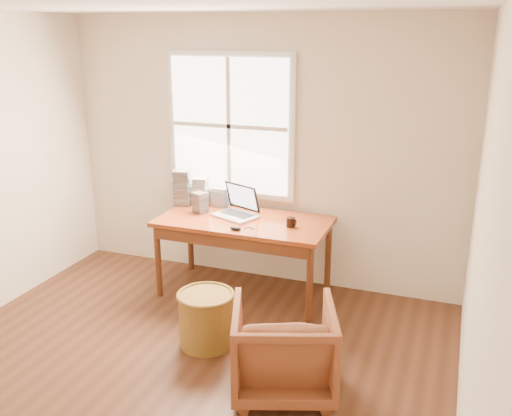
{
  "coord_description": "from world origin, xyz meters",
  "views": [
    {
      "loc": [
        1.85,
        -2.89,
        2.46
      ],
      "look_at": [
        0.18,
        1.65,
        0.93
      ],
      "focal_mm": 40.0,
      "sensor_mm": 36.0,
      "label": 1
    }
  ],
  "objects_px": {
    "desk": "(244,222)",
    "coffee_mug": "(291,222)",
    "armchair": "(284,348)",
    "laptop": "(235,201)",
    "cd_stack_a": "(201,191)",
    "wicker_stool": "(206,319)"
  },
  "relations": [
    {
      "from": "armchair",
      "to": "cd_stack_a",
      "type": "height_order",
      "value": "cd_stack_a"
    },
    {
      "from": "desk",
      "to": "cd_stack_a",
      "type": "distance_m",
      "value": 0.67
    },
    {
      "from": "laptop",
      "to": "coffee_mug",
      "type": "height_order",
      "value": "laptop"
    },
    {
      "from": "desk",
      "to": "cd_stack_a",
      "type": "bearing_deg",
      "value": 153.3
    },
    {
      "from": "laptop",
      "to": "coffee_mug",
      "type": "distance_m",
      "value": 0.59
    },
    {
      "from": "desk",
      "to": "armchair",
      "type": "height_order",
      "value": "desk"
    },
    {
      "from": "armchair",
      "to": "coffee_mug",
      "type": "height_order",
      "value": "coffee_mug"
    },
    {
      "from": "cd_stack_a",
      "to": "desk",
      "type": "bearing_deg",
      "value": -26.7
    },
    {
      "from": "desk",
      "to": "armchair",
      "type": "xyz_separation_m",
      "value": [
        0.83,
        -1.35,
        -0.4
      ]
    },
    {
      "from": "desk",
      "to": "cd_stack_a",
      "type": "xyz_separation_m",
      "value": [
        -0.58,
        0.29,
        0.16
      ]
    },
    {
      "from": "wicker_stool",
      "to": "cd_stack_a",
      "type": "relative_size",
      "value": 1.58
    },
    {
      "from": "coffee_mug",
      "to": "cd_stack_a",
      "type": "height_order",
      "value": "cd_stack_a"
    },
    {
      "from": "desk",
      "to": "laptop",
      "type": "height_order",
      "value": "laptop"
    },
    {
      "from": "laptop",
      "to": "cd_stack_a",
      "type": "xyz_separation_m",
      "value": [
        -0.48,
        0.25,
        -0.02
      ]
    },
    {
      "from": "coffee_mug",
      "to": "armchair",
      "type": "bearing_deg",
      "value": -97.21
    },
    {
      "from": "desk",
      "to": "coffee_mug",
      "type": "bearing_deg",
      "value": -5.08
    },
    {
      "from": "coffee_mug",
      "to": "cd_stack_a",
      "type": "distance_m",
      "value": 1.1
    },
    {
      "from": "wicker_stool",
      "to": "coffee_mug",
      "type": "bearing_deg",
      "value": 66.3
    },
    {
      "from": "desk",
      "to": "cd_stack_a",
      "type": "relative_size",
      "value": 5.76
    },
    {
      "from": "coffee_mug",
      "to": "cd_stack_a",
      "type": "xyz_separation_m",
      "value": [
        -1.05,
        0.33,
        0.1
      ]
    },
    {
      "from": "armchair",
      "to": "laptop",
      "type": "distance_m",
      "value": 1.77
    },
    {
      "from": "armchair",
      "to": "laptop",
      "type": "relative_size",
      "value": 1.61
    }
  ]
}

